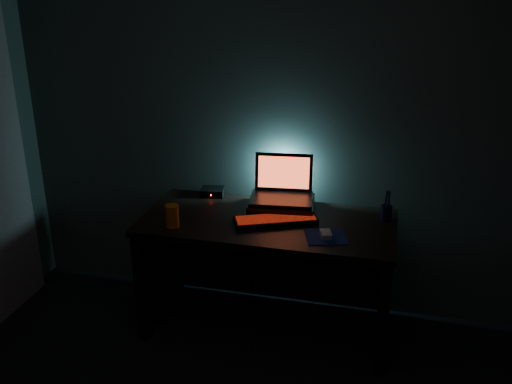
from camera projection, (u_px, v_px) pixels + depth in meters
room at (152, 283)px, 1.73m from camera, size 3.50×4.00×2.50m
desk at (269, 255)px, 3.51m from camera, size 1.50×0.70×0.75m
riser at (282, 205)px, 3.52m from camera, size 0.43×0.34×0.06m
laptop at (283, 188)px, 3.53m from camera, size 0.41×0.32×0.26m
keyboard at (276, 220)px, 3.34m from camera, size 0.51×0.33×0.03m
mousepad at (326, 237)px, 3.16m from camera, size 0.27×0.25×0.00m
mouse at (326, 234)px, 3.15m from camera, size 0.08×0.11×0.03m
pen_cup at (386, 213)px, 3.36m from camera, size 0.08×0.08×0.09m
juice_glass at (172, 216)px, 3.26m from camera, size 0.10×0.10×0.13m
router at (212, 192)px, 3.73m from camera, size 0.16×0.14×0.05m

